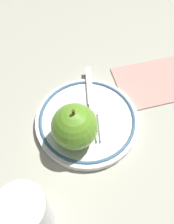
{
  "coord_description": "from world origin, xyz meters",
  "views": [
    {
      "loc": [
        0.22,
        -0.02,
        0.4
      ],
      "look_at": [
        -0.02,
        -0.02,
        0.04
      ],
      "focal_mm": 40.0,
      "sensor_mm": 36.0,
      "label": 1
    }
  ],
  "objects_px": {
    "plate": "(87,120)",
    "fork": "(91,98)",
    "apple_red_whole": "(75,127)",
    "drinking_glass": "(28,216)",
    "napkin_folded": "(153,82)"
  },
  "relations": [
    {
      "from": "plate",
      "to": "fork",
      "type": "distance_m",
      "value": 0.04
    },
    {
      "from": "apple_red_whole",
      "to": "drinking_glass",
      "type": "relative_size",
      "value": 0.76
    },
    {
      "from": "drinking_glass",
      "to": "napkin_folded",
      "type": "xyz_separation_m",
      "value": [
        -0.27,
        0.21,
        -0.05
      ]
    },
    {
      "from": "apple_red_whole",
      "to": "napkin_folded",
      "type": "height_order",
      "value": "apple_red_whole"
    },
    {
      "from": "napkin_folded",
      "to": "plate",
      "type": "bearing_deg",
      "value": -54.64
    },
    {
      "from": "fork",
      "to": "drinking_glass",
      "type": "relative_size",
      "value": 1.53
    },
    {
      "from": "fork",
      "to": "napkin_folded",
      "type": "relative_size",
      "value": 1.17
    },
    {
      "from": "apple_red_whole",
      "to": "plate",
      "type": "bearing_deg",
      "value": 153.39
    },
    {
      "from": "plate",
      "to": "fork",
      "type": "xyz_separation_m",
      "value": [
        -0.04,
        0.01,
        0.01
      ]
    },
    {
      "from": "plate",
      "to": "apple_red_whole",
      "type": "relative_size",
      "value": 2.21
    },
    {
      "from": "plate",
      "to": "drinking_glass",
      "type": "distance_m",
      "value": 0.2
    },
    {
      "from": "plate",
      "to": "napkin_folded",
      "type": "height_order",
      "value": "plate"
    },
    {
      "from": "apple_red_whole",
      "to": "fork",
      "type": "distance_m",
      "value": 0.09
    },
    {
      "from": "plate",
      "to": "fork",
      "type": "relative_size",
      "value": 1.1
    },
    {
      "from": "plate",
      "to": "napkin_folded",
      "type": "relative_size",
      "value": 1.28
    }
  ]
}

